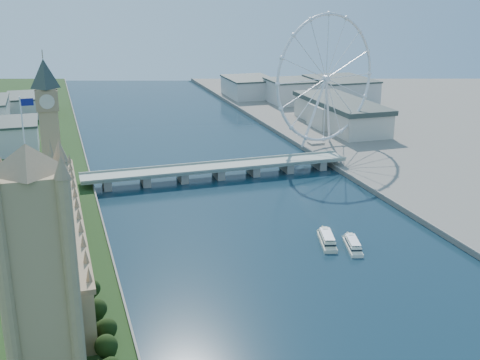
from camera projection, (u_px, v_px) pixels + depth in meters
name	position (u px, v px, depth m)	size (l,w,h in m)	color
victoria_tower	(38.00, 264.00, 215.73)	(28.16, 28.16, 112.00)	tan
parliament_range	(59.00, 234.00, 333.13)	(24.00, 200.00, 70.00)	tan
big_ben	(48.00, 112.00, 416.35)	(20.02, 20.02, 110.00)	tan
westminster_bridge	(218.00, 170.00, 491.51)	(220.00, 22.00, 9.50)	gray
london_eye	(326.00, 79.00, 557.28)	(113.60, 39.12, 124.30)	silver
county_hall	(339.00, 129.00, 661.80)	(54.00, 144.00, 35.00)	beige
city_skyline	(192.00, 100.00, 735.57)	(505.00, 280.00, 32.00)	beige
tour_boat_near	(327.00, 244.00, 365.95)	(8.19, 31.94, 7.08)	beige
tour_boat_far	(353.00, 249.00, 359.02)	(7.45, 29.20, 6.45)	silver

